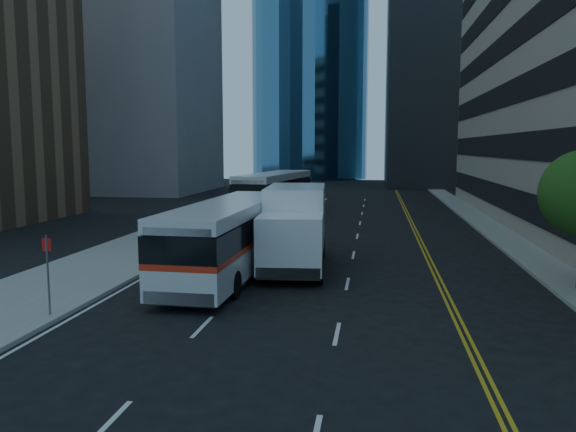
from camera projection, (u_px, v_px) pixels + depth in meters
name	position (u px, v px, depth m)	size (l,w,h in m)	color
ground	(312.00, 358.00, 14.17)	(160.00, 160.00, 0.00)	black
sidewalk_west	(206.00, 221.00, 40.29)	(5.00, 90.00, 0.15)	gray
sidewalk_east	(488.00, 227.00, 37.31)	(2.00, 90.00, 0.15)	gray
midrise_west	(129.00, 45.00, 67.33)	(18.00, 18.00, 35.00)	gray
bus_front	(230.00, 235.00, 23.30)	(2.86, 11.91, 3.06)	silver
bus_rear	(275.00, 191.00, 45.37)	(4.35, 12.98, 3.28)	silver
box_truck	(295.00, 226.00, 24.65)	(3.11, 7.61, 3.56)	white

